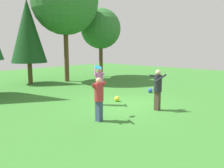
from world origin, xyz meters
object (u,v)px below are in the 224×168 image
Objects in this scene: tree_far_right at (101,29)px; tree_center at (28,31)px; person_catcher at (99,96)px; person_bystander at (158,86)px; frisbee at (98,67)px; ball_yellow at (117,99)px; tree_right at (65,1)px; person_thrower at (100,83)px; ball_blue at (150,90)px.

tree_center is at bearing 169.97° from tree_far_right.
person_bystander is at bearing -62.78° from person_catcher.
frisbee reaches higher than ball_yellow.
ball_yellow is (0.14, 2.39, -0.91)m from person_bystander.
tree_right is 4.27m from tree_far_right.
frisbee is 12.55m from tree_far_right.
person_catcher is 0.27× the size of tree_far_right.
person_thrower is 11.07m from tree_far_right.
frisbee is at bearing -136.80° from tree_far_right.
person_bystander is at bearing -31.11° from frisbee.
person_thrower is 4.23m from ball_blue.
person_thrower is 1.43m from ball_yellow.
tree_center is (-2.79, 8.59, 3.65)m from ball_blue.
person_bystander is at bearing 68.38° from person_thrower.
person_thrower reaches higher than person_bystander.
tree_center is at bearing -60.84° from person_bystander.
ball_yellow is at bearing -17.48° from person_catcher.
person_catcher is 1.20m from frisbee.
tree_center is (-2.51, 1.12, -2.29)m from tree_right.
person_catcher is at bearing -107.15° from tree_center.
ball_yellow is 9.89m from tree_right.
ball_yellow is (2.38, 1.04, -1.79)m from frisbee.
person_catcher is 3.38m from ball_yellow.
tree_right reaches higher than tree_far_right.
ball_yellow is (1.10, -0.13, -0.91)m from person_thrower.
tree_right is at bearing -75.29° from person_bystander.
ball_blue is at bearing -115.66° from tree_far_right.
tree_right is at bearing 179.86° from tree_far_right.
tree_right is 1.42× the size of tree_far_right.
frisbee is at bearing -105.26° from tree_center.
tree_right is (5.63, 8.97, 5.12)m from person_catcher.
person_catcher reaches higher than ball_blue.
tree_right is (3.84, 7.28, 5.03)m from person_thrower.
ball_yellow is at bearing -110.32° from tree_right.
frisbee is 1.26× the size of ball_yellow.
tree_far_right is at bearing -179.06° from person_thrower.
tree_far_right reaches higher than person_catcher.
ball_yellow is 0.04× the size of tree_center.
ball_yellow is at bearing 130.76° from person_thrower.
frisbee is at bearing -169.71° from ball_blue.
tree_right is (-0.28, 7.47, 5.94)m from ball_blue.
person_bystander is 12.32m from tree_far_right.
person_catcher is (-1.78, -1.69, -0.08)m from person_thrower.
person_catcher is at bearing -136.66° from tree_far_right.
ball_yellow is at bearing -91.56° from tree_center.
tree_center reaches higher than person_thrower.
person_thrower reaches higher than person_catcher.
frisbee is at bearing -156.41° from ball_yellow.
person_bystander is 2.76m from frisbee.
person_thrower reaches higher than ball_yellow.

